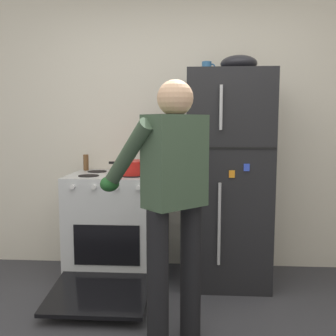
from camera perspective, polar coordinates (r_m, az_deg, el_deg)
kitchen_wall_back at (r=3.63m, az=1.97°, el=6.65°), size 6.00×0.10×2.70m
refrigerator at (r=3.29m, az=8.75°, el=-1.57°), size 0.68×0.72×1.77m
stove_range at (r=3.42m, az=-7.98°, el=-8.70°), size 0.76×1.22×0.92m
person_cook at (r=2.29m, az=0.42°, el=-3.23°), size 0.69×0.72×1.60m
red_pot at (r=3.26m, az=-5.49°, el=0.07°), size 0.38×0.28×0.11m
coffee_mug at (r=3.33m, az=5.82°, el=14.65°), size 0.11×0.08×0.10m
pepper_mill at (r=3.60m, az=-12.10°, el=0.82°), size 0.05×0.05×0.15m
mixing_bowl at (r=3.30m, az=10.48°, el=14.98°), size 0.30×0.30×0.13m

